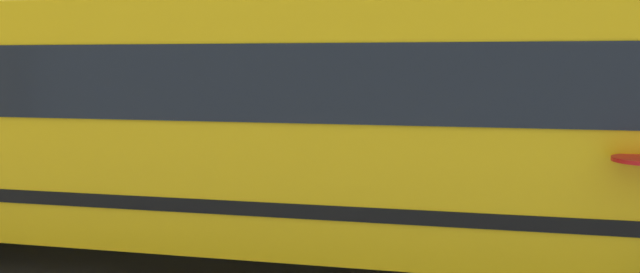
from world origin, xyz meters
TOP-DOWN VIEW (x-y plane):
  - ground_plane at (0.00, 0.00)m, footprint 400.00×400.00m
  - sidewalk_far at (0.00, 7.01)m, footprint 120.00×3.00m
  - lane_centreline at (0.00, 0.00)m, footprint 110.00×0.16m
  - school_bus at (2.73, -1.46)m, footprint 13.57×3.21m

SIDE VIEW (x-z plane):
  - ground_plane at x=0.00m, z-range 0.00..0.00m
  - lane_centreline at x=0.00m, z-range 0.00..0.01m
  - sidewalk_far at x=0.00m, z-range 0.00..0.01m
  - school_bus at x=2.73m, z-range 0.29..3.32m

